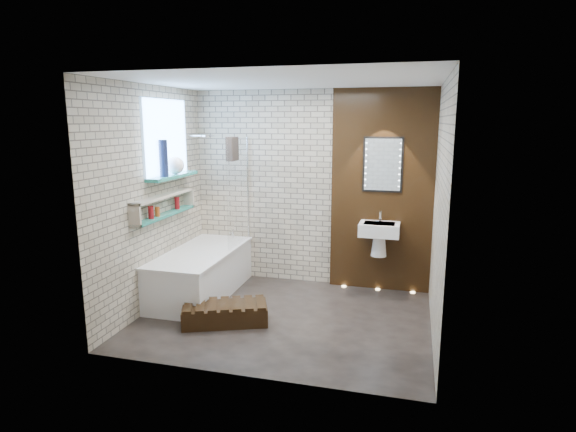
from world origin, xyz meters
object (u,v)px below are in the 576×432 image
(bathtub, at_px, (201,272))
(led_mirror, at_px, (383,165))
(washbasin, at_px, (379,234))
(bath_screen, at_px, (238,192))
(walnut_step, at_px, (225,314))

(bathtub, bearing_deg, led_mirror, 19.78)
(washbasin, bearing_deg, led_mirror, 90.00)
(bath_screen, bearing_deg, washbasin, 5.78)
(washbasin, bearing_deg, bathtub, -163.99)
(washbasin, distance_m, led_mirror, 0.88)
(walnut_step, bearing_deg, bath_screen, 102.78)
(led_mirror, bearing_deg, washbasin, -90.00)
(bathtub, height_order, led_mirror, led_mirror)
(bath_screen, relative_size, walnut_step, 1.53)
(bathtub, height_order, bath_screen, bath_screen)
(bathtub, distance_m, bath_screen, 1.14)
(bathtub, xyz_separation_m, washbasin, (2.17, 0.62, 0.50))
(led_mirror, bearing_deg, bath_screen, -169.34)
(bathtub, xyz_separation_m, walnut_step, (0.62, -0.75, -0.19))
(bathtub, bearing_deg, walnut_step, -50.20)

